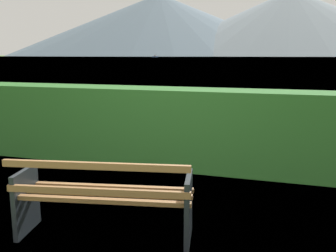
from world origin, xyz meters
TOP-DOWN VIEW (x-y plane):
  - ground_plane at (0.00, 0.00)m, footprint 1400.00×1400.00m
  - water_surface at (0.00, 308.76)m, footprint 620.00×620.00m
  - park_bench at (0.01, -0.06)m, footprint 1.85×0.89m
  - hedge_row at (0.00, 2.66)m, footprint 13.10×0.81m
  - fishing_boat_near at (-83.51, 239.65)m, footprint 4.82×3.77m
  - distant_hills at (-36.45, 549.62)m, footprint 838.78×432.48m

SIDE VIEW (x-z plane):
  - ground_plane at x=0.00m, z-range 0.00..0.00m
  - water_surface at x=0.00m, z-range 0.00..0.00m
  - park_bench at x=0.01m, z-range -0.01..0.86m
  - fishing_boat_near at x=-83.51m, z-range -0.24..1.33m
  - hedge_row at x=0.00m, z-range 0.00..1.29m
  - distant_hills at x=-36.45m, z-range -2.56..86.61m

